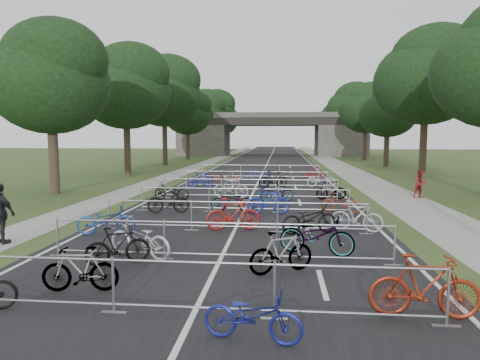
{
  "coord_description": "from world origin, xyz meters",
  "views": [
    {
      "loc": [
        1.63,
        -7.62,
        3.4
      ],
      "look_at": [
        -0.46,
        14.18,
        1.1
      ],
      "focal_mm": 32.0,
      "sensor_mm": 36.0,
      "label": 1
    }
  ],
  "objects_px": {
    "overpass_bridge": "(271,134)",
    "bike_1": "(80,270)",
    "pedestrian_c": "(0,214)",
    "pedestrian_b": "(421,184)",
    "bike_2": "(253,316)"
  },
  "relations": [
    {
      "from": "overpass_bridge",
      "to": "bike_1",
      "type": "distance_m",
      "value": 64.11
    },
    {
      "from": "bike_1",
      "to": "pedestrian_c",
      "type": "xyz_separation_m",
      "value": [
        -4.38,
        3.7,
        0.46
      ]
    },
    {
      "from": "overpass_bridge",
      "to": "bike_1",
      "type": "height_order",
      "value": "overpass_bridge"
    },
    {
      "from": "overpass_bridge",
      "to": "pedestrian_b",
      "type": "distance_m",
      "value": 49.69
    },
    {
      "from": "overpass_bridge",
      "to": "pedestrian_c",
      "type": "height_order",
      "value": "overpass_bridge"
    },
    {
      "from": "overpass_bridge",
      "to": "pedestrian_b",
      "type": "xyz_separation_m",
      "value": [
        9.2,
        -48.75,
        -2.76
      ]
    },
    {
      "from": "bike_2",
      "to": "pedestrian_c",
      "type": "xyz_separation_m",
      "value": [
        -8.26,
        5.61,
        0.52
      ]
    },
    {
      "from": "bike_1",
      "to": "bike_2",
      "type": "bearing_deg",
      "value": 56.01
    },
    {
      "from": "bike_1",
      "to": "pedestrian_b",
      "type": "relative_size",
      "value": 1.08
    },
    {
      "from": "overpass_bridge",
      "to": "pedestrian_c",
      "type": "xyz_separation_m",
      "value": [
        -7.07,
        -60.28,
        -2.57
      ]
    },
    {
      "from": "pedestrian_b",
      "to": "pedestrian_c",
      "type": "xyz_separation_m",
      "value": [
        -16.27,
        -11.53,
        0.19
      ]
    },
    {
      "from": "overpass_bridge",
      "to": "bike_1",
      "type": "xyz_separation_m",
      "value": [
        -2.68,
        -63.98,
        -3.03
      ]
    },
    {
      "from": "overpass_bridge",
      "to": "bike_1",
      "type": "bearing_deg",
      "value": -92.4
    },
    {
      "from": "overpass_bridge",
      "to": "bike_2",
      "type": "xyz_separation_m",
      "value": [
        1.19,
        -65.89,
        -3.09
      ]
    },
    {
      "from": "overpass_bridge",
      "to": "pedestrian_b",
      "type": "bearing_deg",
      "value": -79.31
    }
  ]
}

